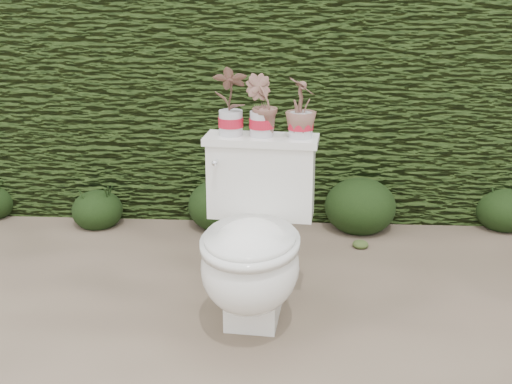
# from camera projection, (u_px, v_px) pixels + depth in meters

# --- Properties ---
(ground) EXTENTS (60.00, 60.00, 0.00)m
(ground) POSITION_uv_depth(u_px,v_px,m) (212.00, 309.00, 2.93)
(ground) COLOR gray
(ground) RESTS_ON ground
(hedge) EXTENTS (8.00, 1.00, 1.60)m
(hedge) POSITION_uv_depth(u_px,v_px,m) (239.00, 79.00, 4.18)
(hedge) COLOR #304617
(hedge) RESTS_ON ground
(toilet) EXTENTS (0.52, 0.72, 0.78)m
(toilet) POSITION_uv_depth(u_px,v_px,m) (253.00, 246.00, 2.72)
(toilet) COLOR white
(toilet) RESTS_ON ground
(potted_plant_left) EXTENTS (0.16, 0.12, 0.29)m
(potted_plant_left) POSITION_uv_depth(u_px,v_px,m) (231.00, 102.00, 2.78)
(potted_plant_left) COLOR #30621E
(potted_plant_left) RESTS_ON toilet
(potted_plant_center) EXTENTS (0.16, 0.14, 0.25)m
(potted_plant_center) POSITION_uv_depth(u_px,v_px,m) (262.00, 108.00, 2.77)
(potted_plant_center) COLOR #30621E
(potted_plant_center) RESTS_ON toilet
(potted_plant_right) EXTENTS (0.17, 0.17, 0.25)m
(potted_plant_right) POSITION_uv_depth(u_px,v_px,m) (301.00, 110.00, 2.75)
(potted_plant_right) COLOR #30621E
(potted_plant_right) RESTS_ON toilet
(liriope_clump_2) EXTENTS (0.31, 0.31, 0.24)m
(liriope_clump_2) POSITION_uv_depth(u_px,v_px,m) (97.00, 206.00, 3.87)
(liriope_clump_2) COLOR black
(liriope_clump_2) RESTS_ON ground
(liriope_clump_3) EXTENTS (0.40, 0.40, 0.32)m
(liriope_clump_3) POSITION_uv_depth(u_px,v_px,m) (221.00, 201.00, 3.85)
(liriope_clump_3) COLOR black
(liriope_clump_3) RESTS_ON ground
(liriope_clump_4) EXTENTS (0.42, 0.42, 0.34)m
(liriope_clump_4) POSITION_uv_depth(u_px,v_px,m) (360.00, 202.00, 3.80)
(liriope_clump_4) COLOR black
(liriope_clump_4) RESTS_ON ground
(liriope_clump_5) EXTENTS (0.34, 0.34, 0.27)m
(liriope_clump_5) POSITION_uv_depth(u_px,v_px,m) (505.00, 205.00, 3.84)
(liriope_clump_5) COLOR black
(liriope_clump_5) RESTS_ON ground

